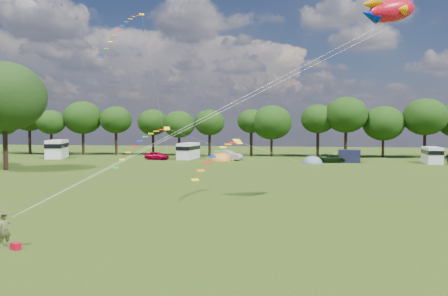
# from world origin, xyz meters

# --- Properties ---
(ground_plane) EXTENTS (180.00, 180.00, 0.00)m
(ground_plane) POSITION_xyz_m (0.00, 0.00, 0.00)
(ground_plane) COLOR black
(ground_plane) RESTS_ON ground
(tree_line) EXTENTS (102.98, 10.98, 10.27)m
(tree_line) POSITION_xyz_m (5.30, 54.99, 6.35)
(tree_line) COLOR black
(tree_line) RESTS_ON ground
(big_tree) EXTENTS (10.00, 10.00, 13.28)m
(big_tree) POSITION_xyz_m (-30.00, 28.00, 9.02)
(big_tree) COLOR black
(big_tree) RESTS_ON ground
(car_a) EXTENTS (4.26, 2.42, 1.34)m
(car_a) POSITION_xyz_m (-16.07, 45.56, 0.67)
(car_a) COLOR maroon
(car_a) RESTS_ON ground
(car_b) EXTENTS (4.73, 3.12, 1.56)m
(car_b) POSITION_xyz_m (-4.86, 46.37, 0.78)
(car_b) COLOR #94969C
(car_b) RESTS_ON ground
(car_d) EXTENTS (4.92, 2.79, 1.27)m
(car_d) POSITION_xyz_m (10.61, 44.33, 0.63)
(car_d) COLOR black
(car_d) RESTS_ON ground
(campervan_a) EXTENTS (4.30, 6.65, 3.02)m
(campervan_a) POSITION_xyz_m (-33.55, 46.58, 1.62)
(campervan_a) COLOR white
(campervan_a) RESTS_ON ground
(campervan_b) EXTENTS (2.92, 5.53, 2.59)m
(campervan_b) POSITION_xyz_m (-11.51, 47.97, 1.39)
(campervan_b) COLOR silver
(campervan_b) RESTS_ON ground
(campervan_d) EXTENTS (2.42, 4.96, 2.36)m
(campervan_d) POSITION_xyz_m (25.02, 44.91, 1.27)
(campervan_d) COLOR silver
(campervan_d) RESTS_ON ground
(tent_orange) EXTENTS (3.15, 3.45, 2.46)m
(tent_orange) POSITION_xyz_m (-5.72, 44.88, 0.02)
(tent_orange) COLOR orange
(tent_orange) RESTS_ON ground
(tent_greyblue) EXTENTS (2.95, 3.24, 2.20)m
(tent_greyblue) POSITION_xyz_m (7.97, 41.93, 0.02)
(tent_greyblue) COLOR slate
(tent_greyblue) RESTS_ON ground
(awning_navy) EXTENTS (3.12, 2.59, 1.87)m
(awning_navy) POSITION_xyz_m (13.44, 44.96, 0.93)
(awning_navy) COLOR black
(awning_navy) RESTS_ON ground
(kite_flyer) EXTENTS (0.64, 0.66, 1.52)m
(kite_flyer) POSITION_xyz_m (-8.58, -3.11, 0.76)
(kite_flyer) COLOR brown
(kite_flyer) RESTS_ON ground
(kite_bag) EXTENTS (0.52, 0.45, 0.31)m
(kite_bag) POSITION_xyz_m (-7.78, -3.52, 0.16)
(kite_bag) COLOR #B90521
(kite_bag) RESTS_ON ground
(fish_kite) EXTENTS (3.99, 2.55, 2.10)m
(fish_kite) POSITION_xyz_m (10.27, 7.07, 12.60)
(fish_kite) COLOR red
(fish_kite) RESTS_ON ground
(streamer_kite_a) EXTENTS (3.30, 5.42, 5.74)m
(streamer_kite_a) POSITION_xyz_m (-13.36, 25.25, 16.29)
(streamer_kite_a) COLOR orange
(streamer_kite_a) RESTS_ON ground
(streamer_kite_b) EXTENTS (4.25, 4.54, 3.78)m
(streamer_kite_b) POSITION_xyz_m (-8.96, 18.77, 4.12)
(streamer_kite_b) COLOR yellow
(streamer_kite_b) RESTS_ON ground
(streamer_kite_c) EXTENTS (3.24, 5.05, 2.83)m
(streamer_kite_c) POSITION_xyz_m (-0.64, 11.19, 3.50)
(streamer_kite_c) COLOR yellow
(streamer_kite_c) RESTS_ON ground
(walker_b) EXTENTS (1.03, 0.52, 1.55)m
(walker_b) POSITION_xyz_m (26.34, 42.54, 0.77)
(walker_b) COLOR black
(walker_b) RESTS_ON ground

